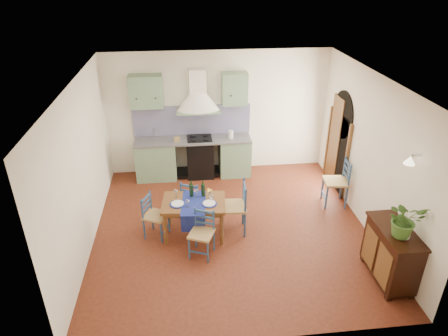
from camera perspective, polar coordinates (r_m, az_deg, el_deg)
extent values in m
plane|color=#411B0E|center=(7.58, 1.03, -8.60)|extent=(5.00, 5.00, 0.00)
cube|color=white|center=(9.14, -0.87, 7.89)|extent=(5.00, 0.04, 2.80)
cube|color=gray|center=(9.21, -9.66, 1.17)|extent=(0.90, 0.60, 0.88)
cube|color=gray|center=(9.26, 1.51, 1.72)|extent=(0.70, 0.60, 0.88)
cube|color=black|center=(9.20, -3.43, 1.48)|extent=(0.60, 0.58, 0.88)
cube|color=slate|center=(9.00, -4.47, 4.07)|extent=(2.60, 0.64, 0.04)
cube|color=silver|center=(9.02, -9.88, 3.76)|extent=(0.45, 0.40, 0.03)
cylinder|color=silver|center=(9.13, -9.91, 5.10)|extent=(0.02, 0.02, 0.26)
cube|color=black|center=(9.00, -3.52, 4.26)|extent=(0.55, 0.48, 0.02)
cube|color=black|center=(9.42, -4.30, -0.62)|extent=(2.60, 0.50, 0.08)
cube|color=#0C0A59|center=(9.12, -4.62, 6.83)|extent=(2.65, 0.05, 0.68)
cube|color=gray|center=(8.78, -11.08, 10.68)|extent=(0.70, 0.34, 0.70)
cube|color=gray|center=(8.82, 1.52, 11.25)|extent=(0.55, 0.34, 0.70)
cone|color=white|center=(8.76, -3.70, 9.38)|extent=(0.96, 0.96, 0.40)
cube|color=white|center=(8.72, -3.82, 12.37)|extent=(0.36, 0.30, 0.50)
cube|color=white|center=(7.56, 20.29, 1.77)|extent=(0.04, 5.00, 2.80)
cube|color=black|center=(8.94, 15.94, 2.34)|extent=(0.03, 1.00, 1.65)
cylinder|color=black|center=(8.63, 16.64, 7.30)|extent=(0.03, 1.00, 1.00)
cube|color=brown|center=(8.48, 17.05, 0.78)|extent=(0.06, 0.06, 1.65)
cube|color=brown|center=(9.38, 14.65, 3.73)|extent=(0.06, 0.06, 1.65)
cube|color=brown|center=(9.06, 15.49, 3.81)|extent=(0.04, 0.55, 1.96)
cylinder|color=silver|center=(6.20, 25.94, 1.65)|extent=(0.15, 0.04, 0.04)
cone|color=#FFEDC6|center=(6.17, 25.02, 1.03)|extent=(0.16, 0.16, 0.12)
cube|color=white|center=(7.01, -19.59, -0.14)|extent=(0.04, 5.00, 2.80)
cube|color=silver|center=(6.35, 1.24, 12.33)|extent=(5.00, 5.00, 0.01)
cube|color=brown|center=(7.07, -4.35, -5.01)|extent=(1.16, 0.83, 0.05)
cube|color=brown|center=(7.11, -4.33, -5.45)|extent=(1.04, 0.71, 0.08)
cylinder|color=brown|center=(7.07, -8.35, -8.72)|extent=(0.06, 0.06, 0.65)
cylinder|color=brown|center=(7.56, -7.85, -6.02)|extent=(0.06, 0.06, 0.65)
cylinder|color=brown|center=(7.01, -0.35, -8.71)|extent=(0.06, 0.06, 0.65)
cylinder|color=brown|center=(7.51, -0.42, -5.99)|extent=(0.06, 0.06, 0.65)
cube|color=navy|center=(7.02, -4.38, -5.01)|extent=(0.48, 0.86, 0.01)
cube|color=navy|center=(6.85, -4.45, -7.80)|extent=(0.41, 0.05, 0.38)
cylinder|color=navy|center=(7.00, -6.66, -5.14)|extent=(0.28, 0.28, 0.01)
cylinder|color=white|center=(6.99, -6.66, -5.07)|extent=(0.22, 0.22, 0.01)
cylinder|color=navy|center=(6.96, -2.13, -5.12)|extent=(0.28, 0.28, 0.01)
cylinder|color=white|center=(6.96, -2.13, -5.05)|extent=(0.22, 0.22, 0.01)
cylinder|color=black|center=(7.14, -4.70, -2.97)|extent=(0.07, 0.07, 0.32)
cylinder|color=black|center=(7.13, -3.01, -2.95)|extent=(0.07, 0.07, 0.32)
cylinder|color=white|center=(7.14, -2.11, -3.83)|extent=(0.05, 0.05, 0.10)
sphere|color=yellow|center=(7.09, -2.12, -3.20)|extent=(0.10, 0.10, 0.10)
cylinder|color=navy|center=(6.79, -4.99, -11.41)|extent=(0.03, 0.03, 0.42)
cylinder|color=navy|center=(6.91, -4.08, -8.49)|extent=(0.03, 0.03, 0.82)
cylinder|color=navy|center=(6.70, -2.32, -11.95)|extent=(0.03, 0.03, 0.42)
cylinder|color=navy|center=(6.82, -1.46, -8.97)|extent=(0.03, 0.03, 0.82)
cube|color=tan|center=(6.73, -3.24, -9.37)|extent=(0.50, 0.50, 0.04)
cube|color=navy|center=(6.79, -2.80, -7.80)|extent=(0.33, 0.15, 0.04)
cube|color=navy|center=(6.72, -2.83, -7.04)|extent=(0.33, 0.15, 0.04)
cube|color=navy|center=(6.66, -2.85, -6.27)|extent=(0.33, 0.15, 0.04)
cube|color=navy|center=(6.77, -3.65, -11.98)|extent=(0.31, 0.15, 0.02)
cylinder|color=navy|center=(7.87, -2.81, -5.22)|extent=(0.03, 0.03, 0.43)
cylinder|color=navy|center=(7.50, -3.76, -5.21)|extent=(0.03, 0.03, 0.84)
cylinder|color=navy|center=(7.98, -5.06, -4.80)|extent=(0.03, 0.03, 0.43)
cylinder|color=navy|center=(7.62, -6.11, -4.76)|extent=(0.03, 0.03, 0.84)
cube|color=tan|center=(7.68, -4.47, -4.21)|extent=(0.52, 0.52, 0.04)
cube|color=navy|center=(7.49, -4.99, -4.09)|extent=(0.33, 0.17, 0.04)
cube|color=navy|center=(7.43, -5.02, -3.35)|extent=(0.33, 0.17, 0.04)
cube|color=navy|center=(7.37, -5.06, -2.61)|extent=(0.33, 0.17, 0.04)
cube|color=navy|center=(7.95, -3.93, -5.29)|extent=(0.32, 0.16, 0.02)
cylinder|color=navy|center=(7.20, -8.95, -9.12)|extent=(0.03, 0.03, 0.42)
cylinder|color=navy|center=(7.21, -11.46, -7.31)|extent=(0.03, 0.03, 0.83)
cylinder|color=navy|center=(7.44, -7.88, -7.69)|extent=(0.03, 0.03, 0.42)
cylinder|color=navy|center=(7.45, -10.31, -5.94)|extent=(0.03, 0.03, 0.83)
cube|color=tan|center=(7.25, -9.72, -6.70)|extent=(0.51, 0.51, 0.04)
cube|color=navy|center=(7.26, -10.97, -5.71)|extent=(0.16, 0.33, 0.04)
cube|color=navy|center=(7.20, -11.05, -4.98)|extent=(0.16, 0.33, 0.04)
cube|color=navy|center=(7.14, -11.13, -4.23)|extent=(0.16, 0.33, 0.04)
cube|color=navy|center=(7.34, -8.38, -8.68)|extent=(0.15, 0.32, 0.02)
cylinder|color=navy|center=(7.54, -0.31, -6.45)|extent=(0.04, 0.04, 0.51)
cylinder|color=navy|center=(7.43, 2.78, -4.81)|extent=(0.04, 0.04, 1.00)
cylinder|color=navy|center=(7.21, -0.21, -8.22)|extent=(0.04, 0.04, 0.51)
cylinder|color=navy|center=(7.09, 3.04, -6.53)|extent=(0.04, 0.04, 1.00)
cube|color=tan|center=(7.23, 1.33, -5.51)|extent=(0.50, 0.50, 0.04)
cube|color=navy|center=(7.17, 2.94, -4.54)|extent=(0.06, 0.42, 0.05)
cube|color=navy|center=(7.10, 2.96, -3.63)|extent=(0.06, 0.42, 0.05)
cube|color=navy|center=(7.03, 2.99, -2.70)|extent=(0.06, 0.42, 0.05)
cube|color=navy|center=(7.41, -0.26, -7.67)|extent=(0.06, 0.40, 0.03)
cylinder|color=navy|center=(8.59, 13.87, -2.78)|extent=(0.04, 0.04, 0.50)
cylinder|color=navy|center=(8.58, 16.60, -1.37)|extent=(0.04, 0.04, 0.98)
cylinder|color=navy|center=(8.26, 14.44, -4.15)|extent=(0.04, 0.04, 0.50)
cylinder|color=navy|center=(8.25, 17.27, -2.68)|extent=(0.04, 0.04, 0.98)
cube|color=tan|center=(8.34, 15.67, -1.86)|extent=(0.51, 0.51, 0.04)
cube|color=navy|center=(8.34, 17.08, -1.04)|extent=(0.07, 0.41, 0.05)
cube|color=navy|center=(8.28, 17.20, -0.24)|extent=(0.07, 0.41, 0.05)
cube|color=navy|center=(8.22, 17.33, 0.57)|extent=(0.07, 0.41, 0.05)
cube|color=navy|center=(8.45, 14.11, -3.77)|extent=(0.08, 0.39, 0.03)
cube|color=black|center=(6.74, 22.76, -11.18)|extent=(0.45, 1.00, 0.82)
cube|color=black|center=(6.50, 23.43, -8.22)|extent=(0.50, 1.05, 0.04)
cube|color=brown|center=(6.51, 21.78, -12.95)|extent=(0.02, 0.38, 0.63)
cube|color=brown|center=(6.82, 20.10, -10.55)|extent=(0.02, 0.38, 0.63)
cube|color=black|center=(6.66, 22.40, -16.72)|extent=(0.08, 0.08, 0.08)
cube|color=black|center=(7.23, 19.28, -12.08)|extent=(0.08, 0.08, 0.08)
cube|color=black|center=(6.82, 25.10, -16.16)|extent=(0.08, 0.08, 0.08)
cube|color=black|center=(7.38, 21.80, -11.69)|extent=(0.08, 0.08, 0.08)
imported|color=#3D6927|center=(6.24, 24.45, -6.71)|extent=(0.50, 0.44, 0.55)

